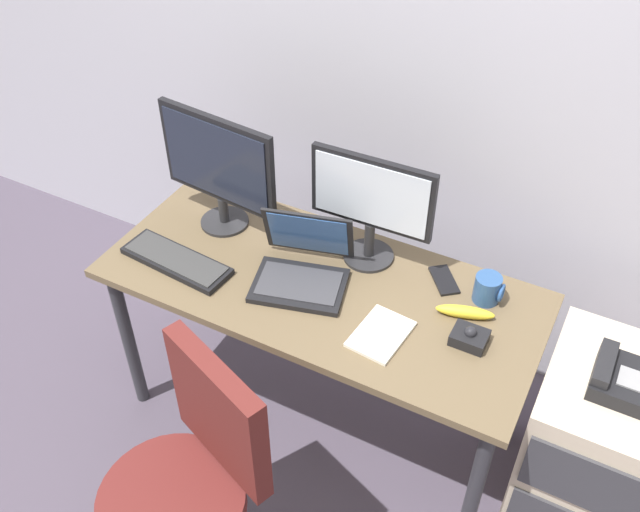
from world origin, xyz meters
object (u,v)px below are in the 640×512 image
object	(u,v)px
trackball_mouse	(469,337)
banana	(465,312)
keyboard	(176,260)
coffee_mug	(488,289)
paper_notepad	(381,334)
monitor_main	(218,166)
file_cabinet	(592,446)
laptop	(303,266)
office_chair	(191,498)
cell_phone	(444,280)
monitor_side	(371,202)
desk_phone	(619,378)

from	to	relation	value
trackball_mouse	banana	xyz separation A→B (m)	(-0.05, 0.10, -0.00)
keyboard	coffee_mug	xyz separation A→B (m)	(1.02, 0.33, 0.04)
paper_notepad	monitor_main	bearing A→B (deg)	161.79
keyboard	banana	distance (m)	1.01
monitor_main	trackball_mouse	distance (m)	1.04
file_cabinet	laptop	bearing A→B (deg)	-174.63
office_chair	cell_phone	bearing A→B (deg)	65.43
file_cabinet	office_chair	bearing A→B (deg)	-141.69
paper_notepad	banana	world-z (taller)	banana
file_cabinet	coffee_mug	bearing A→B (deg)	169.10
trackball_mouse	cell_phone	world-z (taller)	trackball_mouse
banana	keyboard	bearing A→B (deg)	-167.13
coffee_mug	paper_notepad	world-z (taller)	coffee_mug
cell_phone	laptop	bearing A→B (deg)	166.80
file_cabinet	cell_phone	size ratio (longest dim) A/B	4.75
file_cabinet	monitor_side	size ratio (longest dim) A/B	1.55
desk_phone	monitor_main	bearing A→B (deg)	178.26
desk_phone	file_cabinet	bearing A→B (deg)	63.22
desk_phone	monitor_side	size ratio (longest dim) A/B	0.46
banana	trackball_mouse	bearing A→B (deg)	-64.25
desk_phone	monitor_main	size ratio (longest dim) A/B	0.41
office_chair	trackball_mouse	size ratio (longest dim) A/B	8.53
desk_phone	paper_notepad	xyz separation A→B (m)	(-0.70, -0.20, 0.04)
monitor_side	banana	xyz separation A→B (m)	(0.40, -0.12, -0.22)
monitor_side	coffee_mug	xyz separation A→B (m)	(0.44, -0.01, -0.19)
paper_notepad	coffee_mug	bearing A→B (deg)	51.79
office_chair	monitor_side	size ratio (longest dim) A/B	2.16
monitor_side	paper_notepad	xyz separation A→B (m)	(0.19, -0.32, -0.24)
office_chair	monitor_side	distance (m)	1.10
paper_notepad	banana	distance (m)	0.29
file_cabinet	office_chair	world-z (taller)	office_chair
monitor_main	banana	world-z (taller)	monitor_main
cell_phone	desk_phone	bearing A→B (deg)	-50.50
paper_notepad	cell_phone	size ratio (longest dim) A/B	1.46
desk_phone	coffee_mug	world-z (taller)	coffee_mug
monitor_side	cell_phone	bearing A→B (deg)	1.38
trackball_mouse	paper_notepad	xyz separation A→B (m)	(-0.25, -0.10, -0.02)
monitor_side	monitor_main	bearing A→B (deg)	-172.33
file_cabinet	monitor_main	world-z (taller)	monitor_main
laptop	cell_phone	xyz separation A→B (m)	(0.44, 0.21, -0.05)
desk_phone	laptop	bearing A→B (deg)	-175.48
laptop	banana	distance (m)	0.56
keyboard	cell_phone	world-z (taller)	keyboard
monitor_main	coffee_mug	world-z (taller)	monitor_main
office_chair	desk_phone	bearing A→B (deg)	37.97
laptop	file_cabinet	bearing A→B (deg)	5.37
cell_phone	banana	xyz separation A→B (m)	(0.12, -0.13, 0.02)
laptop	cell_phone	size ratio (longest dim) A/B	2.64
laptop	banana	world-z (taller)	laptop
office_chair	paper_notepad	size ratio (longest dim) A/B	4.51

